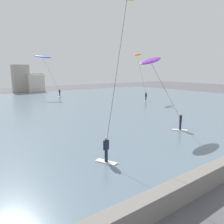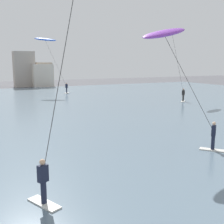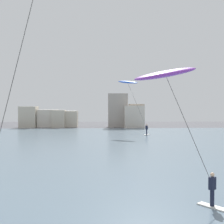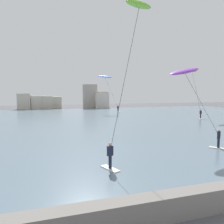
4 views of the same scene
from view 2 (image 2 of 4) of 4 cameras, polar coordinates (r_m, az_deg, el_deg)
The scene contains 4 objects.
water_bay at distance 31.92m, azimuth -13.79°, elevation 0.82°, with size 84.00×52.00×0.10m, color slate.
kitesurfer_orange at distance 37.66m, azimuth 12.29°, elevation 14.23°, with size 3.29×3.94×9.03m.
kitesurfer_purple at distance 17.01m, azimuth 11.22°, elevation 14.11°, with size 4.33×4.43×7.14m.
kitesurfer_blue at distance 46.10m, azimuth -13.04°, elevation 13.35°, with size 5.30×3.18×8.80m.
Camera 2 is at (-6.93, 0.36, 4.99)m, focal length 45.21 mm.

